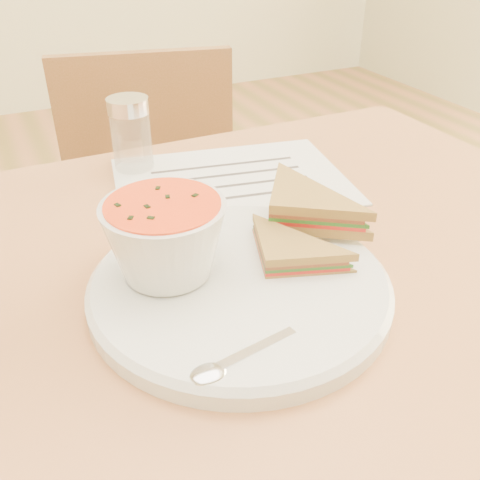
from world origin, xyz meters
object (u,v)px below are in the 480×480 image
dining_table (229,462)px  soup_bowl (166,242)px  chair_far (165,270)px  plate (240,287)px  condiment_shaker (131,135)px

dining_table → soup_bowl: (-0.08, -0.03, 0.43)m
chair_far → plate: bearing=94.6°
condiment_shaker → soup_bowl: bearing=-99.7°
dining_table → condiment_shaker: bearing=95.4°
soup_bowl → plate: bearing=-30.4°
soup_bowl → chair_far: bearing=74.5°
chair_far → condiment_shaker: (-0.08, -0.18, 0.38)m
soup_bowl → condiment_shaker: 0.31m
plate → soup_bowl: soup_bowl is taller
condiment_shaker → dining_table: bearing=-84.6°
chair_far → soup_bowl: bearing=87.1°
plate → condiment_shaker: size_ratio=2.84×
chair_far → soup_bowl: soup_bowl is taller
dining_table → chair_far: bearing=82.8°
chair_far → condiment_shaker: 0.43m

